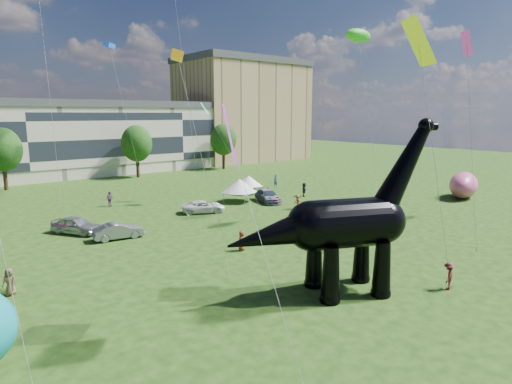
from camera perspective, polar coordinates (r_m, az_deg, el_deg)
ground at (r=29.82m, az=13.79°, el=-11.13°), size 220.00×220.00×0.00m
terrace_row at (r=79.89m, az=-28.91°, el=5.68°), size 78.00×11.00×12.00m
apartment_block at (r=102.60m, az=-1.79°, el=10.51°), size 28.00×18.00×22.00m
tree_mid_left at (r=70.36m, az=-30.77°, el=5.28°), size 5.20×5.20×9.44m
tree_mid_right at (r=75.94m, az=-15.65°, el=6.62°), size 5.20×5.20×9.44m
tree_far_right at (r=84.77m, az=-4.37°, el=7.33°), size 5.20×5.20×9.44m
dinosaur_sculpture at (r=26.13m, az=11.09°, el=-4.56°), size 12.97×7.21×10.95m
car_silver at (r=42.40m, az=-22.88°, el=-4.07°), size 4.08×4.98×1.60m
car_grey at (r=39.33m, az=-17.89°, el=-4.97°), size 4.45×2.08×1.41m
car_white at (r=47.59m, az=-7.01°, el=-1.96°), size 5.25×4.07×1.33m
car_dark at (r=52.96m, az=1.57°, el=-0.52°), size 3.74×5.61×1.51m
gazebo_near at (r=53.02m, az=-2.19°, el=0.85°), size 5.39×5.39×2.85m
gazebo_far at (r=58.38m, az=-0.97°, el=1.48°), size 3.82×3.82×2.47m
inflatable_pink at (r=61.62m, az=25.94°, el=0.85°), size 7.47×5.46×3.36m
visitors at (r=41.81m, az=-3.18°, el=-3.32°), size 45.20×38.21×1.87m
kites at (r=42.65m, az=-24.01°, el=21.74°), size 61.73×49.13×28.37m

